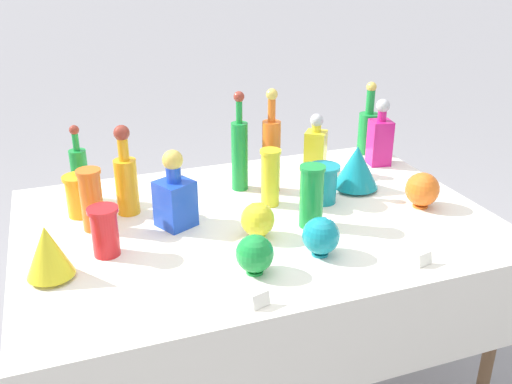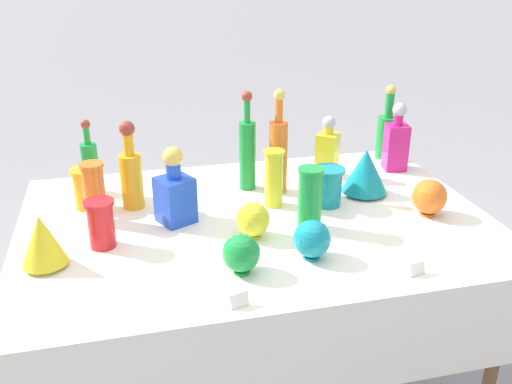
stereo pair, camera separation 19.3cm
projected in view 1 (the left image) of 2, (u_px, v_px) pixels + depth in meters
name	position (u px, v px, depth m)	size (l,w,h in m)	color
display_table	(259.00, 238.00, 1.97)	(1.60, 1.10, 0.76)	white
tall_bottle_0	(368.00, 128.00, 2.56)	(0.09, 0.09, 0.33)	#198C38
tall_bottle_1	(271.00, 151.00, 2.14)	(0.07, 0.07, 0.40)	orange
tall_bottle_2	(240.00, 151.00, 2.16)	(0.06, 0.06, 0.38)	#198C38
tall_bottle_3	(80.00, 172.00, 2.08)	(0.06, 0.06, 0.29)	#198C38
tall_bottle_4	(126.00, 178.00, 1.97)	(0.08, 0.08, 0.32)	orange
square_decanter_0	(380.00, 138.00, 2.42)	(0.10, 0.10, 0.29)	#C61972
square_decanter_1	(316.00, 148.00, 2.33)	(0.11, 0.11, 0.25)	yellow
square_decanter_2	(175.00, 196.00, 1.89)	(0.15, 0.15, 0.27)	blue
slender_vase_0	(79.00, 194.00, 1.97)	(0.10, 0.10, 0.15)	orange
slender_vase_1	(312.00, 195.00, 1.88)	(0.09, 0.09, 0.21)	#198C38
slender_vase_2	(270.00, 176.00, 2.04)	(0.08, 0.08, 0.21)	yellow
slender_vase_3	(91.00, 198.00, 1.86)	(0.08, 0.08, 0.21)	orange
slender_vase_4	(105.00, 229.00, 1.72)	(0.09, 0.09, 0.16)	red
slender_vase_5	(324.00, 182.00, 2.07)	(0.12, 0.12, 0.14)	teal
fluted_vase_0	(48.00, 252.00, 1.59)	(0.14, 0.14, 0.16)	yellow
fluted_vase_1	(357.00, 167.00, 2.18)	(0.17, 0.17, 0.18)	teal
round_bowl_0	(422.00, 189.00, 2.04)	(0.12, 0.12, 0.13)	orange
round_bowl_1	(258.00, 220.00, 1.83)	(0.11, 0.11, 0.12)	yellow
round_bowl_2	(255.00, 254.00, 1.63)	(0.11, 0.11, 0.12)	#198C38
round_bowl_3	(321.00, 236.00, 1.72)	(0.11, 0.11, 0.12)	teal
price_tag_left	(261.00, 300.00, 1.49)	(0.05, 0.01, 0.04)	white
price_tag_center	(425.00, 259.00, 1.68)	(0.05, 0.01, 0.04)	white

